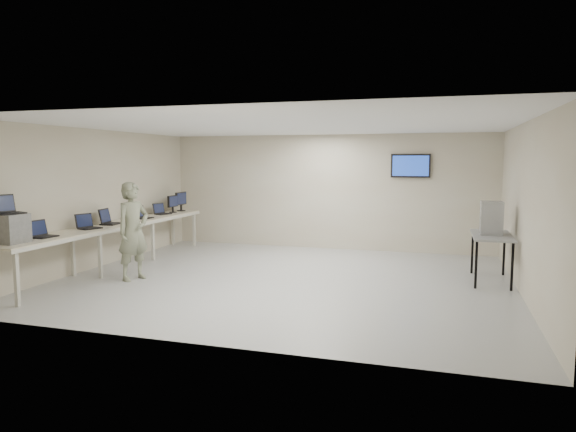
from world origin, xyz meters
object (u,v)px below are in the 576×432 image
(equipment_box, at_px, (11,229))
(soldier, at_px, (133,231))
(workbench, at_px, (116,227))
(side_table, at_px, (492,238))

(equipment_box, relative_size, soldier, 0.25)
(workbench, relative_size, soldier, 3.36)
(workbench, xyz_separation_m, soldier, (0.95, -0.81, 0.07))
(soldier, relative_size, side_table, 1.25)
(equipment_box, height_order, side_table, equipment_box)
(equipment_box, bearing_deg, soldier, 60.37)
(soldier, xyz_separation_m, side_table, (6.24, 1.73, -0.11))
(workbench, xyz_separation_m, side_table, (7.19, 0.91, -0.04))
(workbench, distance_m, equipment_box, 2.57)
(equipment_box, bearing_deg, workbench, 89.24)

